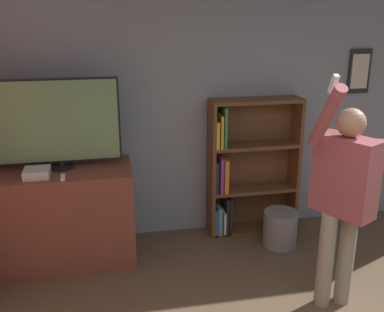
# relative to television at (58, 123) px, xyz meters

# --- Properties ---
(wall_back) EXTENTS (7.06, 0.09, 2.70)m
(wall_back) POSITION_rel_television_xyz_m (1.80, 0.39, -0.02)
(wall_back) COLOR gray
(wall_back) RESTS_ON ground_plane
(tv_ledge) EXTENTS (1.26, 0.67, 0.94)m
(tv_ledge) POSITION_rel_television_xyz_m (0.00, -0.04, -0.90)
(tv_ledge) COLOR brown
(tv_ledge) RESTS_ON ground_plane
(television) EXTENTS (1.11, 0.22, 0.84)m
(television) POSITION_rel_television_xyz_m (0.00, 0.00, 0.00)
(television) COLOR black
(television) RESTS_ON tv_ledge
(game_console) EXTENTS (0.22, 0.22, 0.08)m
(game_console) POSITION_rel_television_xyz_m (-0.20, -0.20, -0.39)
(game_console) COLOR silver
(game_console) RESTS_ON tv_ledge
(remote_loose) EXTENTS (0.04, 0.14, 0.02)m
(remote_loose) POSITION_rel_television_xyz_m (0.03, -0.29, -0.42)
(remote_loose) COLOR white
(remote_loose) RESTS_ON tv_ledge
(bookshelf) EXTENTS (0.97, 0.28, 1.48)m
(bookshelf) POSITION_rel_television_xyz_m (1.86, 0.22, -0.66)
(bookshelf) COLOR brown
(bookshelf) RESTS_ON ground_plane
(person) EXTENTS (0.62, 0.58, 1.94)m
(person) POSITION_rel_television_xyz_m (2.20, -1.19, -0.36)
(person) COLOR gray
(person) RESTS_ON ground_plane
(waste_bin) EXTENTS (0.35, 0.35, 0.38)m
(waste_bin) POSITION_rel_television_xyz_m (2.14, -0.18, -1.18)
(waste_bin) COLOR gray
(waste_bin) RESTS_ON ground_plane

